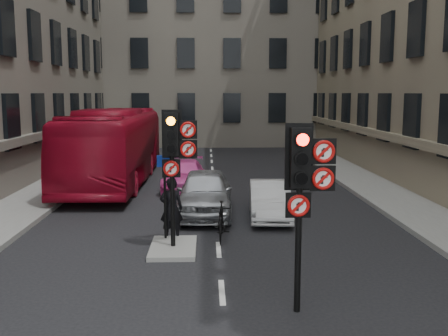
{
  "coord_description": "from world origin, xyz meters",
  "views": [
    {
      "loc": [
        -0.31,
        -8.43,
        4.13
      ],
      "look_at": [
        0.05,
        2.15,
        2.6
      ],
      "focal_mm": 42.0,
      "sensor_mm": 36.0,
      "label": 1
    }
  ],
  "objects": [
    {
      "name": "pavement_right",
      "position": [
        7.2,
        12.0,
        0.08
      ],
      "size": [
        3.0,
        50.0,
        0.16
      ],
      "primitive_type": "cube",
      "color": "gray",
      "rests_on": "ground"
    },
    {
      "name": "bus_red",
      "position": [
        -4.5,
        15.49,
        1.7
      ],
      "size": [
        2.94,
        12.26,
        3.41
      ],
      "primitive_type": "imported",
      "rotation": [
        0.0,
        0.0,
        -0.01
      ],
      "color": "maroon",
      "rests_on": "ground"
    },
    {
      "name": "motorcyclist",
      "position": [
        -1.3,
        6.0,
        0.89
      ],
      "size": [
        0.67,
        0.46,
        1.79
      ],
      "primitive_type": "imported",
      "rotation": [
        0.0,
        0.0,
        3.2
      ],
      "color": "black",
      "rests_on": "ground"
    },
    {
      "name": "car_silver",
      "position": [
        -0.37,
        9.02,
        0.77
      ],
      "size": [
        1.99,
        4.59,
        1.54
      ],
      "primitive_type": "imported",
      "rotation": [
        0.0,
        0.0,
        -0.04
      ],
      "color": "#9FA2A7",
      "rests_on": "ground"
    },
    {
      "name": "signal_near",
      "position": [
        1.49,
        0.99,
        2.58
      ],
      "size": [
        0.91,
        0.4,
        3.58
      ],
      "color": "black",
      "rests_on": "ground"
    },
    {
      "name": "pavement_left",
      "position": [
        -7.2,
        12.0,
        0.08
      ],
      "size": [
        3.0,
        50.0,
        0.16
      ],
      "primitive_type": "cube",
      "color": "gray",
      "rests_on": "ground"
    },
    {
      "name": "signal_far",
      "position": [
        -1.11,
        4.99,
        2.7
      ],
      "size": [
        0.91,
        0.4,
        3.58
      ],
      "color": "black",
      "rests_on": "centre_island"
    },
    {
      "name": "ground",
      "position": [
        0.0,
        0.0,
        0.0
      ],
      "size": [
        120.0,
        120.0,
        0.0
      ],
      "primitive_type": "plane",
      "color": "black",
      "rests_on": "ground"
    },
    {
      "name": "building_far",
      "position": [
        0.0,
        38.0,
        10.0
      ],
      "size": [
        30.0,
        14.0,
        20.0
      ],
      "primitive_type": "cube",
      "color": "slate",
      "rests_on": "ground"
    },
    {
      "name": "info_sign",
      "position": [
        -1.46,
        5.73,
        1.62
      ],
      "size": [
        0.4,
        0.15,
        2.33
      ],
      "rotation": [
        0.0,
        0.0,
        0.16
      ],
      "color": "black",
      "rests_on": "centre_island"
    },
    {
      "name": "car_white",
      "position": [
        1.78,
        8.49,
        0.61
      ],
      "size": [
        1.51,
        3.76,
        1.22
      ],
      "primitive_type": "imported",
      "rotation": [
        0.0,
        0.0,
        -0.06
      ],
      "color": "silver",
      "rests_on": "ground"
    },
    {
      "name": "centre_island",
      "position": [
        -1.2,
        5.0,
        0.06
      ],
      "size": [
        1.2,
        2.0,
        0.12
      ],
      "primitive_type": "cube",
      "color": "gray",
      "rests_on": "ground"
    },
    {
      "name": "car_pink",
      "position": [
        -1.28,
        13.79,
        0.61
      ],
      "size": [
        1.83,
        4.28,
        1.23
      ],
      "primitive_type": "imported",
      "rotation": [
        0.0,
        0.0,
        -0.03
      ],
      "color": "#D33E96",
      "rests_on": "ground"
    },
    {
      "name": "motorcycle",
      "position": [
        0.1,
        6.0,
        0.53
      ],
      "size": [
        0.6,
        1.79,
        1.06
      ],
      "primitive_type": "imported",
      "rotation": [
        0.0,
        0.0,
        -0.06
      ],
      "color": "black",
      "rests_on": "ground"
    }
  ]
}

